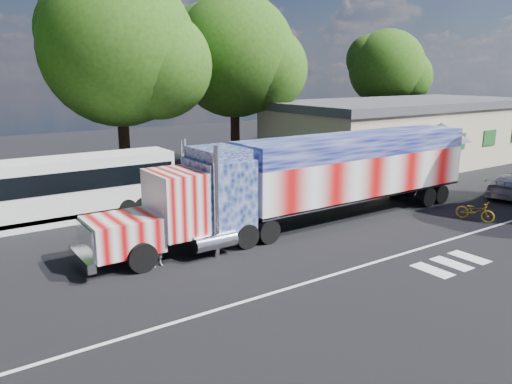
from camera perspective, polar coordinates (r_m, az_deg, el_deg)
ground at (r=21.49m, az=4.55°, el=-6.48°), size 100.00×100.00×0.00m
lane_markings at (r=20.11m, az=15.25°, el=-8.35°), size 30.00×2.67×0.01m
semi_truck at (r=24.72m, az=7.14°, el=1.77°), size 21.38×3.38×4.56m
coach_bus at (r=26.91m, az=-20.88°, el=0.42°), size 10.95×2.55×3.19m
hall_building at (r=42.35m, az=16.60°, el=6.55°), size 22.40×12.80×5.20m
parked_car at (r=33.82m, az=27.25°, el=0.65°), size 5.00×2.81×1.37m
woman at (r=19.67m, az=-11.26°, el=-6.04°), size 0.65×0.46×1.67m
bicycle at (r=27.61m, az=23.76°, el=-1.98°), size 1.09×2.02×1.01m
tree_far_ne at (r=53.94m, az=14.87°, el=13.47°), size 8.10×7.71×11.63m
tree_ne_a at (r=38.74m, az=-2.24°, el=15.22°), size 9.63×9.17×13.14m
tree_n_mid at (r=32.94m, az=-15.13°, el=15.47°), size 10.05×9.57×13.56m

